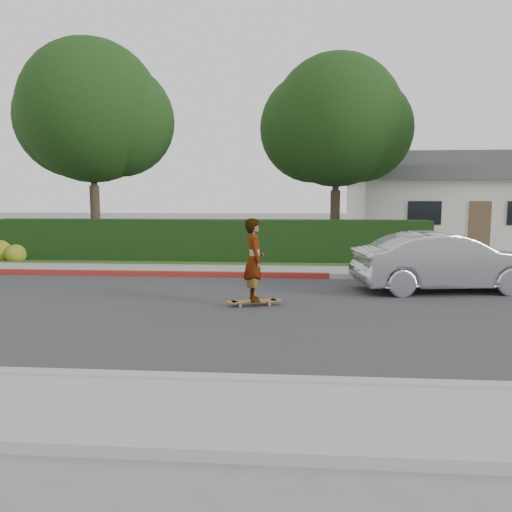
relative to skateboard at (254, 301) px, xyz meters
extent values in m
plane|color=slate|center=(0.80, -0.42, -0.10)|extent=(120.00, 120.00, 0.00)
cube|color=#2D2D30|center=(0.80, -0.42, -0.10)|extent=(60.00, 8.00, 0.01)
cube|color=#9E9E99|center=(0.80, -4.52, -0.03)|extent=(60.00, 0.20, 0.15)
cube|color=gray|center=(0.80, -5.42, -0.04)|extent=(60.00, 1.60, 0.12)
cube|color=#9E9E99|center=(0.80, 3.68, -0.03)|extent=(60.00, 0.20, 0.15)
cube|color=maroon|center=(-4.20, 3.68, -0.02)|extent=(12.00, 0.21, 0.15)
cube|color=gray|center=(0.80, 4.58, -0.04)|extent=(60.00, 1.60, 0.12)
cube|color=#2D4C1E|center=(0.80, 6.18, -0.05)|extent=(60.00, 1.60, 0.10)
cube|color=black|center=(-2.20, 6.78, 0.65)|extent=(15.00, 1.00, 1.50)
sphere|color=#2D4C19|center=(-9.40, 6.38, 0.25)|extent=(0.90, 0.90, 0.90)
sphere|color=#2D4C19|center=(-8.80, 6.18, 0.20)|extent=(0.70, 0.70, 0.70)
cylinder|color=#33261C|center=(-6.70, 8.08, 1.25)|extent=(0.36, 0.36, 2.70)
cylinder|color=#33261C|center=(-6.70, 8.08, 3.27)|extent=(0.24, 0.24, 2.25)
sphere|color=black|center=(-6.70, 8.08, 5.30)|extent=(5.20, 5.20, 5.20)
sphere|color=black|center=(-7.50, 8.48, 5.10)|extent=(4.42, 4.42, 4.42)
sphere|color=black|center=(-5.80, 8.38, 5.00)|extent=(4.16, 4.16, 4.16)
cylinder|color=#33261C|center=(2.30, 8.58, 1.16)|extent=(0.36, 0.36, 2.52)
cylinder|color=#33261C|center=(2.30, 8.58, 3.05)|extent=(0.24, 0.24, 2.10)
sphere|color=black|center=(2.30, 8.58, 4.94)|extent=(4.80, 4.80, 4.80)
sphere|color=black|center=(1.50, 8.98, 4.74)|extent=(4.08, 4.08, 4.08)
sphere|color=black|center=(3.20, 8.88, 4.64)|extent=(3.84, 3.84, 3.84)
cube|color=beige|center=(8.80, 15.58, 1.40)|extent=(10.00, 8.00, 3.00)
cube|color=#4C4C51|center=(8.80, 15.58, 3.20)|extent=(10.60, 8.60, 0.60)
cube|color=#4C4C51|center=(8.80, 15.58, 3.80)|extent=(8.40, 6.40, 0.80)
cube|color=black|center=(6.30, 11.56, 1.50)|extent=(1.40, 0.06, 1.00)
cube|color=brown|center=(8.60, 11.56, 0.95)|extent=(0.90, 0.06, 2.10)
cylinder|color=#C25935|center=(-0.27, -0.18, -0.06)|extent=(0.07, 0.05, 0.06)
cylinder|color=#C25935|center=(-0.32, -0.01, -0.06)|extent=(0.07, 0.05, 0.06)
cylinder|color=#C25935|center=(0.32, 0.01, -0.06)|extent=(0.07, 0.05, 0.06)
cylinder|color=#C25935|center=(0.27, 0.18, -0.06)|extent=(0.07, 0.05, 0.06)
cube|color=silver|center=(-0.30, -0.09, -0.02)|extent=(0.10, 0.19, 0.03)
cube|color=silver|center=(0.30, 0.09, -0.02)|extent=(0.10, 0.19, 0.03)
cube|color=brown|center=(0.00, 0.00, 0.01)|extent=(0.96, 0.49, 0.02)
cylinder|color=brown|center=(-0.45, -0.14, 0.01)|extent=(0.29, 0.29, 0.02)
cylinder|color=brown|center=(0.45, 0.14, 0.01)|extent=(0.29, 0.29, 0.02)
imported|color=white|center=(0.00, 0.00, 0.88)|extent=(0.54, 0.70, 1.72)
imported|color=#A7A9AE|center=(4.46, 2.02, 0.61)|extent=(4.52, 2.17, 1.43)
camera|label=1|loc=(0.86, -10.21, 2.17)|focal=35.00mm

